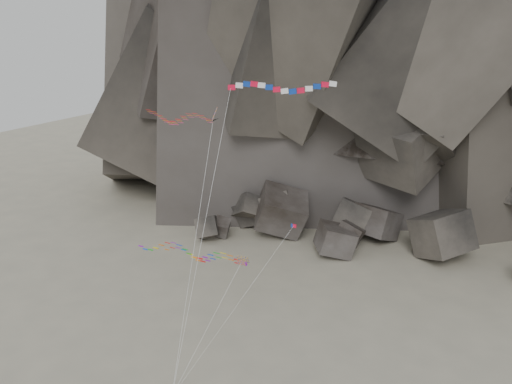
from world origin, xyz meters
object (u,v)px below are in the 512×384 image
at_px(banner_kite, 281,88).
at_px(parafoil_kite, 185,251).
at_px(delta_kite, 176,117).
at_px(pennant_kite, 271,258).

relative_size(banner_kite, parafoil_kite, 1.72).
distance_m(delta_kite, banner_kite, 13.08).
height_order(delta_kite, pennant_kite, delta_kite).
height_order(delta_kite, parafoil_kite, delta_kite).
bearing_deg(parafoil_kite, delta_kite, 147.84).
relative_size(delta_kite, banner_kite, 0.90).
xyz_separation_m(delta_kite, banner_kite, (12.54, 0.26, 3.68)).
height_order(banner_kite, pennant_kite, banner_kite).
relative_size(delta_kite, pennant_kite, 1.75).
xyz_separation_m(banner_kite, pennant_kite, (2.10, -7.28, -15.42)).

